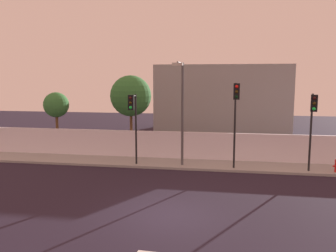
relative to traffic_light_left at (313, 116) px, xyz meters
The scene contains 10 objects.
ground_plane 10.32m from the traffic_light_left, 135.80° to the right, with size 80.00×80.00×0.00m, color black.
sidewalk 7.87m from the traffic_light_left, 168.48° to the left, with size 36.00×2.40×0.15m, color gray.
perimeter_wall 7.85m from the traffic_light_left, 158.75° to the left, with size 36.00×0.18×1.80m, color white.
traffic_light_left is the anchor object (origin of this frame).
traffic_light_center 10.22m from the traffic_light_left, behind, with size 0.35×1.19×4.37m.
traffic_light_right 4.17m from the traffic_light_left, behind, with size 0.34×1.46×5.07m.
street_lamp_curbside 7.38m from the traffic_light_left, behind, with size 0.61×1.82×6.27m.
roadside_tree_leftmost 17.35m from the traffic_light_left, 167.74° to the left, with size 1.84×1.84×4.48m.
roadside_tree_midleft 11.92m from the traffic_light_left, 161.97° to the left, with size 2.88×2.88×5.70m.
low_building_distant 17.48m from the traffic_light_left, 107.10° to the left, with size 13.36×6.00×6.81m, color gray.
Camera 1 is at (2.27, -13.27, 5.51)m, focal length 37.29 mm.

